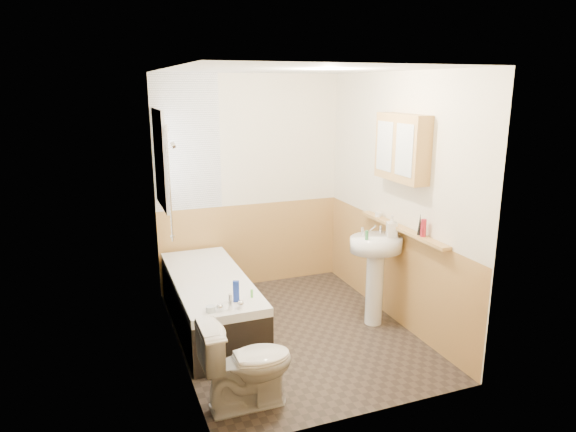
{
  "coord_description": "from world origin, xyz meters",
  "views": [
    {
      "loc": [
        -1.7,
        -4.3,
        2.36
      ],
      "look_at": [
        0.0,
        0.15,
        1.15
      ],
      "focal_mm": 32.0,
      "sensor_mm": 36.0,
      "label": 1
    }
  ],
  "objects_px": {
    "toilet": "(247,364)",
    "pine_shelf": "(401,228)",
    "sink": "(376,262)",
    "medicine_cabinet": "(402,148)",
    "bathtub": "(210,301)"
  },
  "relations": [
    {
      "from": "sink",
      "to": "medicine_cabinet",
      "type": "bearing_deg",
      "value": -27.22
    },
    {
      "from": "bathtub",
      "to": "toilet",
      "type": "bearing_deg",
      "value": -91.23
    },
    {
      "from": "toilet",
      "to": "pine_shelf",
      "type": "relative_size",
      "value": 0.5
    },
    {
      "from": "toilet",
      "to": "sink",
      "type": "distance_m",
      "value": 1.85
    },
    {
      "from": "toilet",
      "to": "pine_shelf",
      "type": "height_order",
      "value": "pine_shelf"
    },
    {
      "from": "bathtub",
      "to": "pine_shelf",
      "type": "xyz_separation_m",
      "value": [
        1.77,
        -0.63,
        0.74
      ]
    },
    {
      "from": "pine_shelf",
      "to": "medicine_cabinet",
      "type": "distance_m",
      "value": 0.78
    },
    {
      "from": "bathtub",
      "to": "sink",
      "type": "distance_m",
      "value": 1.69
    },
    {
      "from": "bathtub",
      "to": "toilet",
      "type": "xyz_separation_m",
      "value": [
        -0.03,
        -1.4,
        0.07
      ]
    },
    {
      "from": "bathtub",
      "to": "sink",
      "type": "xyz_separation_m",
      "value": [
        1.57,
        -0.51,
        0.38
      ]
    },
    {
      "from": "toilet",
      "to": "sink",
      "type": "height_order",
      "value": "sink"
    },
    {
      "from": "pine_shelf",
      "to": "medicine_cabinet",
      "type": "height_order",
      "value": "medicine_cabinet"
    },
    {
      "from": "sink",
      "to": "pine_shelf",
      "type": "xyz_separation_m",
      "value": [
        0.2,
        -0.12,
        0.36
      ]
    },
    {
      "from": "pine_shelf",
      "to": "medicine_cabinet",
      "type": "relative_size",
      "value": 2.02
    },
    {
      "from": "toilet",
      "to": "medicine_cabinet",
      "type": "height_order",
      "value": "medicine_cabinet"
    }
  ]
}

